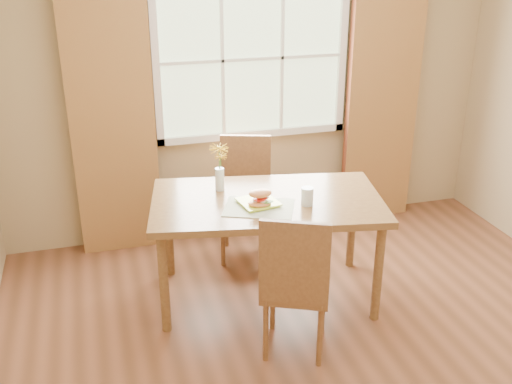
{
  "coord_description": "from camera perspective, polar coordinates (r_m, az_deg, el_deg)",
  "views": [
    {
      "loc": [
        -1.31,
        -2.82,
        2.42
      ],
      "look_at": [
        -0.3,
        0.7,
        0.85
      ],
      "focal_mm": 42.0,
      "sensor_mm": 36.0,
      "label": 1
    }
  ],
  "objects": [
    {
      "name": "flower_vase",
      "position": [
        4.16,
        -3.5,
        2.73
      ],
      "size": [
        0.14,
        0.14,
        0.33
      ],
      "color": "silver",
      "rests_on": "dining_table"
    },
    {
      "name": "croissant_sandwich",
      "position": [
        3.91,
        0.41,
        -0.58
      ],
      "size": [
        0.17,
        0.12,
        0.12
      ],
      "rotation": [
        0.0,
        0.0,
        -0.04
      ],
      "color": "#EB9450",
      "rests_on": "plate"
    },
    {
      "name": "room",
      "position": [
        3.29,
        8.48,
        4.02
      ],
      "size": [
        4.24,
        3.84,
        2.74
      ],
      "color": "brown",
      "rests_on": "ground"
    },
    {
      "name": "dining_table",
      "position": [
        4.11,
        1.05,
        -1.67
      ],
      "size": [
        1.7,
        1.16,
        0.76
      ],
      "rotation": [
        0.0,
        0.0,
        -0.19
      ],
      "color": "brown",
      "rests_on": "room"
    },
    {
      "name": "chair_near",
      "position": [
        3.59,
        3.76,
        -8.44
      ],
      "size": [
        0.54,
        0.54,
        0.97
      ],
      "rotation": [
        0.0,
        0.0,
        -0.43
      ],
      "color": "brown",
      "rests_on": "room"
    },
    {
      "name": "water_glass",
      "position": [
        3.99,
        4.89,
        -0.45
      ],
      "size": [
        0.08,
        0.08,
        0.12
      ],
      "color": "silver",
      "rests_on": "dining_table"
    },
    {
      "name": "chair_far",
      "position": [
        4.78,
        -1.05,
        0.02
      ],
      "size": [
        0.51,
        0.51,
        0.97
      ],
      "rotation": [
        0.0,
        0.0,
        -0.31
      ],
      "color": "brown",
      "rests_on": "room"
    },
    {
      "name": "curtain_right",
      "position": [
        5.38,
        11.92,
        8.57
      ],
      "size": [
        0.65,
        0.08,
        2.2
      ],
      "primitive_type": "cube",
      "color": "maroon",
      "rests_on": "room"
    },
    {
      "name": "curtain_left",
      "position": [
        4.79,
        -13.52,
        6.61
      ],
      "size": [
        0.65,
        0.08,
        2.2
      ],
      "primitive_type": "cube",
      "color": "maroon",
      "rests_on": "room"
    },
    {
      "name": "placemat",
      "position": [
        3.95,
        0.29,
        -1.48
      ],
      "size": [
        0.54,
        0.48,
        0.01
      ],
      "primitive_type": "cube",
      "rotation": [
        0.0,
        0.0,
        -0.4
      ],
      "color": "#B3BEA1",
      "rests_on": "dining_table"
    },
    {
      "name": "window",
      "position": [
        4.96,
        -0.37,
        12.57
      ],
      "size": [
        1.62,
        0.06,
        1.32
      ],
      "color": "#AFC494",
      "rests_on": "room"
    },
    {
      "name": "plate",
      "position": [
        3.99,
        0.2,
        -1.07
      ],
      "size": [
        0.28,
        0.28,
        0.01
      ],
      "primitive_type": "cube",
      "rotation": [
        0.0,
        0.0,
        0.17
      ],
      "color": "#C6DF37",
      "rests_on": "placemat"
    }
  ]
}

